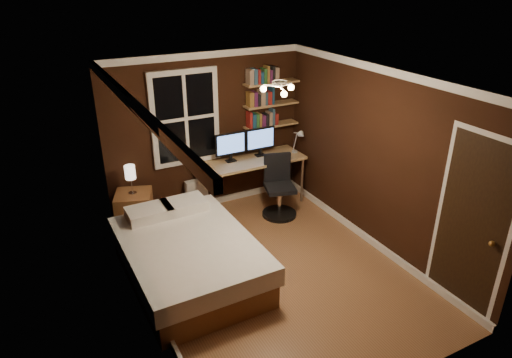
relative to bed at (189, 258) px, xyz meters
name	(u,v)px	position (x,y,z in m)	size (l,w,h in m)	color
floor	(272,270)	(1.00, -0.35, -0.30)	(4.20, 4.20, 0.00)	brown
wall_back	(207,133)	(1.00, 1.75, 0.95)	(3.20, 0.04, 2.50)	black
wall_left	(140,214)	(-0.60, -0.35, 0.95)	(0.04, 4.20, 2.50)	black
wall_right	(377,160)	(2.60, -0.35, 0.95)	(0.04, 4.20, 2.50)	black
ceiling	(275,79)	(1.00, -0.35, 2.20)	(3.20, 4.20, 0.02)	white
window	(185,118)	(0.65, 1.72, 1.25)	(1.06, 0.06, 1.46)	white
door	(471,227)	(2.59, -1.90, 0.72)	(0.03, 0.82, 2.05)	black
door_knob	(492,244)	(2.55, -2.20, 0.70)	(0.06, 0.06, 0.06)	gold
ceiling_fixture	(279,90)	(1.00, -0.45, 2.10)	(0.44, 0.44, 0.18)	beige
bookshelf_lower	(271,125)	(2.08, 1.63, 0.95)	(0.92, 0.22, 0.03)	#A58250
books_row_lower	(271,118)	(2.08, 1.63, 1.08)	(0.54, 0.16, 0.23)	maroon
bookshelf_middle	(271,104)	(2.08, 1.63, 1.30)	(0.92, 0.22, 0.03)	#A58250
books_row_middle	(271,96)	(2.08, 1.63, 1.43)	(0.42, 0.16, 0.23)	navy
bookshelf_upper	(272,83)	(2.08, 1.63, 1.65)	(0.92, 0.22, 0.03)	#A58250
books_row_upper	(272,74)	(2.08, 1.63, 1.78)	(0.54, 0.16, 0.23)	#296029
bed	(189,258)	(0.00, 0.00, 0.00)	(1.53, 2.10, 0.71)	brown
nightstand	(135,213)	(-0.31, 1.44, 0.01)	(0.51, 0.51, 0.63)	brown
bedside_lamp	(131,180)	(-0.31, 1.44, 0.55)	(0.15, 0.15, 0.43)	white
radiator	(197,195)	(0.73, 1.65, -0.04)	(0.35, 0.12, 0.53)	silver
desk	(252,163)	(1.61, 1.41, 0.45)	(1.71, 0.64, 0.81)	#A58250
monitor_left	(231,147)	(1.28, 1.50, 0.75)	(0.51, 0.12, 0.47)	black
monitor_right	(260,142)	(1.81, 1.50, 0.75)	(0.51, 0.12, 0.47)	black
desk_lamp	(298,141)	(2.39, 1.28, 0.73)	(0.14, 0.32, 0.44)	silver
office_chair	(279,193)	(1.84, 0.92, 0.07)	(0.55, 0.55, 0.99)	black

